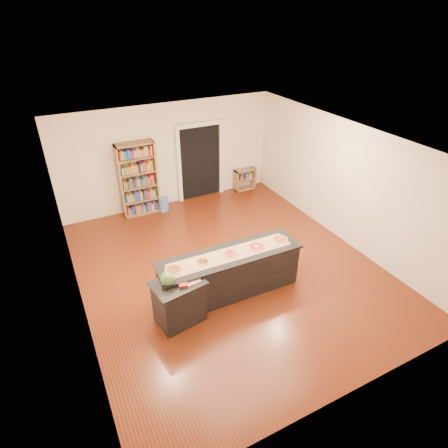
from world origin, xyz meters
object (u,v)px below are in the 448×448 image
kitchen_island (230,273)px  side_counter (179,301)px  waste_bin (164,204)px  bookshelf (138,179)px  watermelon (168,279)px  low_shelf (244,179)px

kitchen_island → side_counter: kitchen_island is taller
kitchen_island → side_counter: bearing=-166.3°
kitchen_island → waste_bin: (-0.05, 3.83, -0.28)m
bookshelf → waste_bin: (0.58, -0.16, -0.80)m
side_counter → watermelon: watermelon is taller
kitchen_island → low_shelf: bearing=57.7°
bookshelf → low_shelf: 3.31m
waste_bin → watermelon: size_ratio=1.56×
watermelon → side_counter: bearing=-8.1°
kitchen_island → low_shelf: 4.80m
bookshelf → waste_bin: size_ratio=5.24×
side_counter → watermelon: bearing=163.3°
kitchen_island → side_counter: 1.18m
kitchen_island → bookshelf: bookshelf is taller
bookshelf → kitchen_island: bearing=-81.1°
side_counter → watermelon: size_ratio=3.62×
waste_bin → watermelon: bearing=-107.3°
kitchen_island → watermelon: watermelon is taller
kitchen_island → bookshelf: (-0.63, 3.99, 0.52)m
side_counter → low_shelf: side_counter is taller
waste_bin → watermelon: (-1.27, -4.07, 0.80)m
side_counter → bookshelf: size_ratio=0.44×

